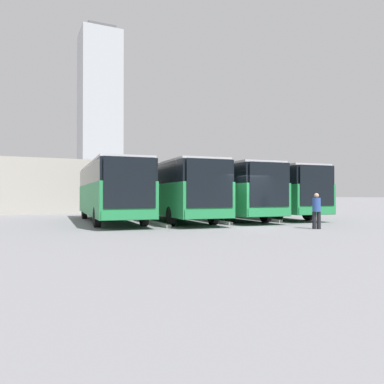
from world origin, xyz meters
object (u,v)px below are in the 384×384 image
at_px(bus_0, 262,191).
at_px(bus_3, 110,190).
at_px(bus_1, 221,190).
at_px(bus_2, 172,190).
at_px(pedestrian, 317,210).

relative_size(bus_0, bus_3, 1.00).
bearing_deg(bus_1, bus_2, 8.87).
bearing_deg(bus_0, pedestrian, 74.39).
distance_m(bus_0, bus_1, 3.51).
height_order(bus_1, pedestrian, bus_1).
height_order(bus_0, pedestrian, bus_0).
distance_m(bus_1, bus_2, 3.50).
xyz_separation_m(bus_3, pedestrian, (-7.40, 8.46, -0.97)).
xyz_separation_m(bus_0, bus_2, (6.98, 0.68, 0.00)).
relative_size(bus_0, pedestrian, 7.24).
bearing_deg(bus_1, bus_0, -168.89).
bearing_deg(bus_1, pedestrian, 97.40).
bearing_deg(pedestrian, bus_2, -32.75).
bearing_deg(pedestrian, bus_0, -79.56).
height_order(bus_0, bus_1, same).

